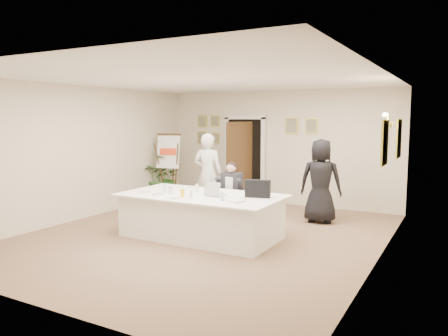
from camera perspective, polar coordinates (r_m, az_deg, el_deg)
floor at (r=8.05m, az=-2.47°, el=-8.79°), size 7.00×7.00×0.00m
ceiling at (r=7.79m, az=-2.57°, el=11.50°), size 6.00×7.00×0.02m
wall_back at (r=10.93m, az=7.09°, el=2.66°), size 6.00×0.10×2.80m
wall_front at (r=5.16m, az=-23.21°, el=-2.04°), size 6.00×0.10×2.80m
wall_left at (r=9.70m, az=-17.85°, el=1.92°), size 0.10×7.00×2.80m
wall_right at (r=6.75m, az=19.79°, el=-0.01°), size 0.10×7.00×2.80m
doorway at (r=11.15m, az=2.51°, el=0.94°), size 1.14×0.86×2.20m
pictures_back_wall at (r=11.20m, az=3.25°, el=5.10°), size 3.40×0.06×0.80m
pictures_right_wall at (r=7.91m, az=21.07°, el=3.38°), size 0.06×2.20×0.80m
wall_sconce at (r=7.91m, az=20.67°, el=5.94°), size 0.20×0.30×0.24m
conference_table at (r=7.85m, az=-2.97°, el=-6.23°), size 2.87×1.52×0.78m
seated_man at (r=8.66m, az=0.87°, el=-3.35°), size 0.60×0.63×1.28m
flip_chart at (r=11.22m, az=-7.08°, el=-0.37°), size 0.62×0.45×1.70m
standing_man at (r=9.67m, az=-2.12°, el=-0.76°), size 0.72×0.54×1.80m
standing_woman at (r=9.07m, az=12.52°, el=-1.66°), size 0.92×0.68×1.72m
potted_palm at (r=11.51m, az=-7.93°, el=-1.18°), size 1.40×1.36×1.19m
laptop at (r=7.63m, az=-1.13°, el=-2.60°), size 0.37×0.39×0.28m
laptop_bag at (r=7.47m, az=4.43°, el=-2.71°), size 0.45×0.23×0.30m
paper_stack at (r=7.12m, az=1.36°, el=-4.25°), size 0.39×0.33×0.03m
plate_left at (r=8.08m, az=-10.26°, el=-3.13°), size 0.26×0.26×0.01m
plate_mid at (r=7.81m, az=-8.65°, el=-3.44°), size 0.24×0.24×0.01m
plate_near at (r=7.41m, az=-6.23°, el=-3.94°), size 0.22×0.22×0.01m
glass_a at (r=8.06m, az=-7.72°, el=-2.66°), size 0.06×0.06×0.14m
glass_b at (r=7.39m, az=-4.32°, el=-3.46°), size 0.07×0.07×0.14m
glass_c at (r=7.15m, az=-0.25°, el=-3.77°), size 0.07×0.07×0.14m
glass_d at (r=8.09m, az=-3.58°, el=-2.59°), size 0.07×0.07×0.14m
oj_glass at (r=7.55m, az=-5.45°, el=-3.29°), size 0.09×0.09×0.13m
steel_jug at (r=7.89m, az=-6.97°, el=-2.96°), size 0.09×0.09×0.11m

